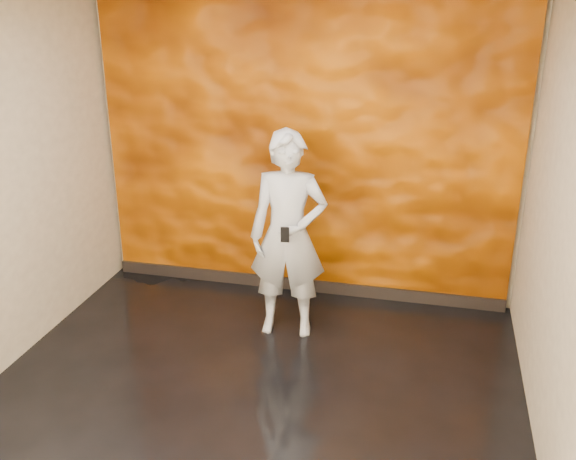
% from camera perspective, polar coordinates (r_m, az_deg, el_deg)
% --- Properties ---
extents(room, '(4.02, 4.02, 2.81)m').
position_cam_1_polar(room, '(4.19, -4.19, 0.42)').
color(room, black).
rests_on(room, ground).
extents(feature_wall, '(3.90, 0.06, 2.75)m').
position_cam_1_polar(feature_wall, '(6.01, 1.43, 6.68)').
color(feature_wall, orange).
rests_on(feature_wall, ground).
extents(baseboard, '(3.90, 0.04, 0.12)m').
position_cam_1_polar(baseboard, '(6.43, 1.25, -4.87)').
color(baseboard, black).
rests_on(baseboard, ground).
extents(man, '(0.70, 0.50, 1.79)m').
position_cam_1_polar(man, '(5.38, 0.03, -0.49)').
color(man, '#8E959D').
rests_on(man, ground).
extents(phone, '(0.07, 0.02, 0.13)m').
position_cam_1_polar(phone, '(5.08, -0.27, -0.41)').
color(phone, black).
rests_on(phone, man).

